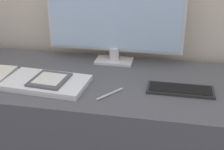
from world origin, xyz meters
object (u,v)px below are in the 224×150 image
at_px(keyboard, 180,90).
at_px(laptop, 46,83).
at_px(monitor, 114,11).
at_px(pen, 110,94).
at_px(ereader, 50,80).

bearing_deg(keyboard, laptop, -174.54).
distance_m(monitor, keyboard, 0.49).
relative_size(keyboard, laptop, 0.75).
relative_size(keyboard, pen, 2.28).
xyz_separation_m(keyboard, ereader, (-0.54, -0.05, 0.02)).
xyz_separation_m(keyboard, laptop, (-0.56, -0.05, 0.00)).
height_order(ereader, pen, ereader).
height_order(laptop, pen, laptop).
relative_size(ereader, pen, 1.46).
xyz_separation_m(laptop, ereader, (0.02, -0.00, 0.02)).
distance_m(monitor, pen, 0.44).
height_order(keyboard, ereader, ereader).
bearing_deg(laptop, ereader, -4.20).
bearing_deg(pen, ereader, 172.70).
distance_m(keyboard, laptop, 0.56).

